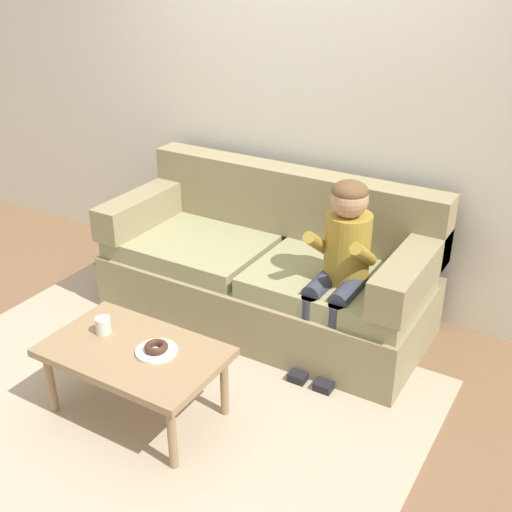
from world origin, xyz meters
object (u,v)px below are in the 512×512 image
Objects in this scene: person_child at (341,257)px; donut at (156,347)px; toy_controller at (115,337)px; coffee_table at (134,356)px; couch at (269,270)px; mug at (103,326)px.

donut is (-0.56, -0.95, -0.23)m from person_child.
coffee_table is at bearing -41.18° from toy_controller.
donut is at bearing -89.20° from couch.
person_child is 1.34m from mug.
coffee_table reaches higher than toy_controller.
coffee_table is 1.24m from person_child.
couch is at bearing 85.14° from coffee_table.
person_child is 1.13m from donut.
couch is at bearing 44.69° from toy_controller.
couch is at bearing 160.35° from person_child.
toy_controller is at bearing 129.79° from mug.
person_child reaches higher than toy_controller.
couch is 9.16× the size of toy_controller.
couch is 1.88× the size of person_child.
toy_controller is (-1.25, -0.54, -0.65)m from person_child.
mug is at bearing -179.55° from donut.
mug is at bearing -133.53° from person_child.
couch reaches higher than mug.
donut is at bearing -33.95° from toy_controller.
coffee_table is at bearing -94.86° from couch.
donut reaches higher than coffee_table.
mug is 0.40× the size of toy_controller.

